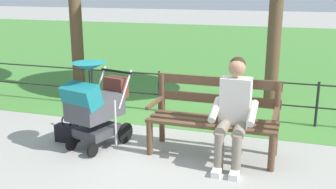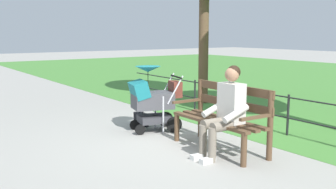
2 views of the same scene
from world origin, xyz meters
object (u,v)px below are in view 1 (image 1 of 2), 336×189
park_bench (214,113)px  handbag (67,133)px  person_on_bench (234,109)px  stroller (95,104)px

park_bench → handbag: bearing=6.7°
person_on_bench → park_bench: bearing=-39.1°
park_bench → stroller: bearing=10.6°
park_bench → stroller: stroller is taller
handbag → person_on_bench: bearing=-179.7°
park_bench → person_on_bench: size_ratio=1.26×
park_bench → handbag: (1.99, 0.23, -0.40)m
handbag → park_bench: bearing=-173.3°
person_on_bench → stroller: (1.79, 0.06, -0.08)m
park_bench → person_on_bench: person_on_bench is taller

